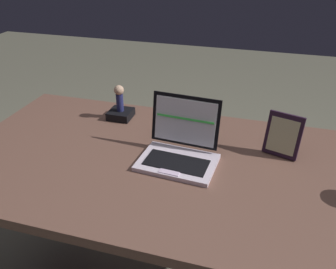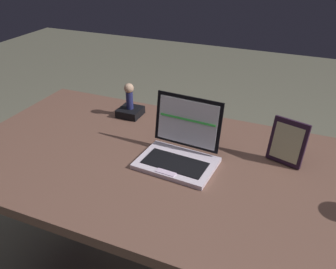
{
  "view_description": "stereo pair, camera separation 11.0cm",
  "coord_description": "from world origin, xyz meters",
  "px_view_note": "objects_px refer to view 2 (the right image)",
  "views": [
    {
      "loc": [
        0.23,
        -0.92,
        1.38
      ],
      "look_at": [
        -0.04,
        0.01,
        0.83
      ],
      "focal_mm": 37.06,
      "sensor_mm": 36.0,
      "label": 1
    },
    {
      "loc": [
        0.34,
        -0.88,
        1.38
      ],
      "look_at": [
        -0.04,
        0.01,
        0.83
      ],
      "focal_mm": 37.06,
      "sensor_mm": 36.0,
      "label": 2
    }
  ],
  "objects_px": {
    "laptop_front": "(180,150)",
    "figurine_stand": "(130,112)",
    "photo_frame": "(288,142)",
    "figurine": "(129,94)"
  },
  "relations": [
    {
      "from": "figurine_stand",
      "to": "figurine",
      "type": "bearing_deg",
      "value": 0.0
    },
    {
      "from": "laptop_front",
      "to": "figurine",
      "type": "height_order",
      "value": "laptop_front"
    },
    {
      "from": "figurine",
      "to": "photo_frame",
      "type": "bearing_deg",
      "value": -9.64
    },
    {
      "from": "photo_frame",
      "to": "figurine",
      "type": "xyz_separation_m",
      "value": [
        -0.63,
        0.11,
        0.02
      ]
    },
    {
      "from": "laptop_front",
      "to": "figurine",
      "type": "relative_size",
      "value": 2.37
    },
    {
      "from": "laptop_front",
      "to": "photo_frame",
      "type": "height_order",
      "value": "laptop_front"
    },
    {
      "from": "laptop_front",
      "to": "figurine_stand",
      "type": "height_order",
      "value": "laptop_front"
    },
    {
      "from": "laptop_front",
      "to": "figurine",
      "type": "xyz_separation_m",
      "value": [
        -0.31,
        0.23,
        0.05
      ]
    },
    {
      "from": "photo_frame",
      "to": "figurine",
      "type": "distance_m",
      "value": 0.64
    },
    {
      "from": "laptop_front",
      "to": "figurine_stand",
      "type": "xyz_separation_m",
      "value": [
        -0.31,
        0.23,
        -0.02
      ]
    }
  ]
}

